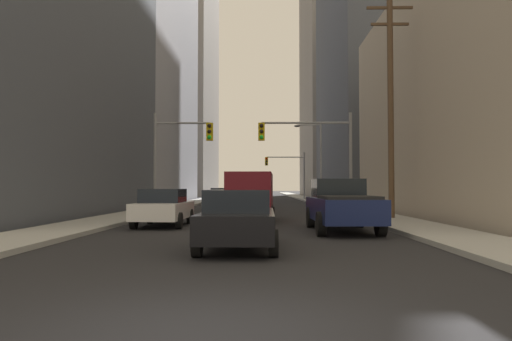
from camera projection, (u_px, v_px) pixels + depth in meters
The scene contains 19 objects.
ground_plane at pixel (203, 337), 5.06m from camera, with size 400.00×400.00×0.00m, color black.
sidewalk_left at pixel (202, 200), 55.12m from camera, with size 2.55×160.00×0.15m, color #9E9E99.
sidewalk_right at pixel (314, 200), 54.93m from camera, with size 2.55×160.00×0.15m, color #9E9E99.
pickup_truck_navy at pixel (341, 205), 17.27m from camera, with size 2.20×5.44×1.90m.
cargo_van_maroon at pixel (251, 194), 22.84m from camera, with size 2.18×5.28×2.26m.
sedan_black at pixel (238, 219), 12.12m from camera, with size 1.95×4.22×1.52m.
sedan_white at pixel (164, 207), 19.40m from camera, with size 1.95×4.23×1.52m.
sedan_red at pixel (253, 199), 32.28m from camera, with size 1.95×4.22×1.52m.
sedan_green at pixel (226, 195), 51.03m from camera, with size 1.95×4.23×1.52m.
sedan_silver at pixel (220, 196), 44.35m from camera, with size 1.95×4.25×1.52m.
traffic_signal_near_left at pixel (180, 146), 28.28m from camera, with size 3.53×0.44×6.00m.
traffic_signal_near_right at pixel (309, 144), 28.16m from camera, with size 5.54×0.44×6.00m.
traffic_signal_far_right at pixel (287, 167), 60.25m from camera, with size 5.02×0.44×6.00m.
utility_pole_right at pixel (391, 101), 22.79m from camera, with size 2.20×0.28×10.82m.
street_lamp_right at pixel (316, 155), 43.58m from camera, with size 2.51×0.32×7.50m.
building_left_mid_office at pixel (97, 59), 51.73m from camera, with size 18.17×26.64×30.91m, color #93939E.
building_left_far_tower at pixel (151, 16), 92.78m from camera, with size 23.96×27.25×69.61m, color gray.
building_right_mid_block at pixel (407, 78), 57.06m from camera, with size 18.84×26.25×29.20m, color #4C515B.
building_right_far_highrise at pixel (346, 47), 92.42m from camera, with size 16.02×28.14×57.43m, color gray.
Camera 1 is at (0.64, -5.11, 1.58)m, focal length 33.53 mm.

